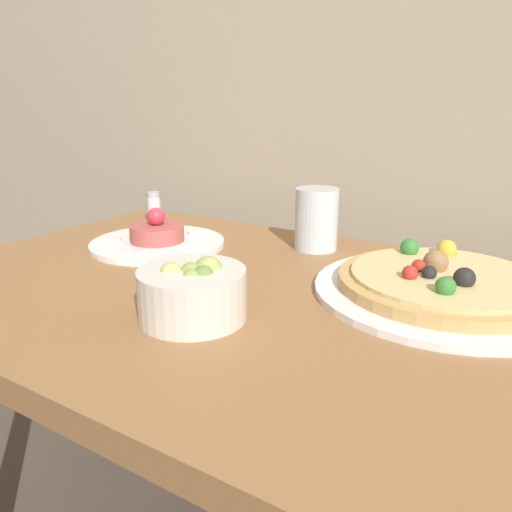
% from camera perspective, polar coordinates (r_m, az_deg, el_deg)
% --- Properties ---
extents(dining_table, '(1.00, 0.67, 0.74)m').
position_cam_1_polar(dining_table, '(0.80, -2.25, -11.98)').
color(dining_table, olive).
rests_on(dining_table, ground_plane).
extents(pizza_plate, '(0.36, 0.36, 0.06)m').
position_cam_1_polar(pizza_plate, '(0.75, 20.66, -3.06)').
color(pizza_plate, white).
rests_on(pizza_plate, dining_table).
extents(tartare_plate, '(0.25, 0.25, 0.07)m').
position_cam_1_polar(tartare_plate, '(0.96, -11.19, 1.90)').
color(tartare_plate, white).
rests_on(tartare_plate, dining_table).
extents(small_bowl, '(0.14, 0.14, 0.08)m').
position_cam_1_polar(small_bowl, '(0.63, -7.24, -4.11)').
color(small_bowl, silver).
rests_on(small_bowl, dining_table).
extents(drinking_glass, '(0.08, 0.08, 0.11)m').
position_cam_1_polar(drinking_glass, '(0.92, 6.92, 4.22)').
color(drinking_glass, silver).
rests_on(drinking_glass, dining_table).
extents(salt_shaker, '(0.03, 0.03, 0.07)m').
position_cam_1_polar(salt_shaker, '(1.13, -11.59, 5.37)').
color(salt_shaker, silver).
rests_on(salt_shaker, dining_table).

